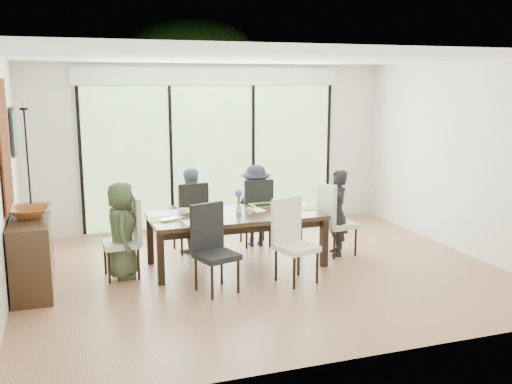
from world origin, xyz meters
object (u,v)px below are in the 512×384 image
object	(u,v)px
person_left_end	(122,230)
chair_far_right	(255,211)
sideboard	(33,251)
chair_right_end	(338,219)
person_far_right	(256,205)
laptop	(174,219)
chair_left_end	(121,237)
person_right_end	(337,213)
bowl	(29,213)
chair_near_right	(297,241)
person_far_left	(189,210)
table_top	(236,216)
cup_a	(181,212)
vase	(239,208)
cup_b	(249,211)
chair_near_left	(217,249)
cup_c	(290,205)
chair_far_left	(189,216)

from	to	relation	value
person_left_end	chair_far_right	bearing A→B (deg)	-60.70
chair_far_right	sideboard	world-z (taller)	chair_far_right
chair_right_end	person_far_right	xyz separation A→B (m)	(-0.95, 0.83, 0.09)
laptop	chair_left_end	bearing A→B (deg)	149.45
chair_far_right	person_left_end	bearing A→B (deg)	26.52
person_right_end	bowl	distance (m)	4.02
bowl	chair_right_end	bearing A→B (deg)	1.09
chair_near_right	bowl	xyz separation A→B (m)	(-3.02, 0.79, 0.41)
chair_far_right	person_far_left	xyz separation A→B (m)	(-1.00, -0.02, 0.09)
table_top	laptop	distance (m)	0.86
chair_near_right	person_left_end	size ratio (longest dim) A/B	0.85
chair_right_end	person_far_right	distance (m)	1.26
laptop	bowl	distance (m)	1.69
chair_left_end	person_far_right	xyz separation A→B (m)	(2.05, 0.83, 0.09)
person_far_right	cup_a	distance (m)	1.43
person_right_end	vase	bearing A→B (deg)	-79.18
person_right_end	cup_b	size ratio (longest dim) A/B	12.90
chair_near_left	sideboard	world-z (taller)	chair_near_left
person_far_right	cup_c	xyz separation A→B (m)	(0.25, -0.73, 0.14)
chair_right_end	cup_c	bearing A→B (deg)	74.96
cup_a	laptop	bearing A→B (deg)	-120.96
chair_left_end	bowl	size ratio (longest dim) A/B	2.25
chair_left_end	chair_far_right	distance (m)	2.22
person_far_left	bowl	xyz separation A→B (m)	(-2.07, -0.91, 0.32)
chair_left_end	person_right_end	xyz separation A→B (m)	(2.98, 0.00, 0.09)
table_top	cup_b	world-z (taller)	cup_b
person_left_end	laptop	world-z (taller)	person_left_end
chair_left_end	cup_a	distance (m)	0.85
person_far_left	chair_right_end	bearing A→B (deg)	142.30
chair_near_right	chair_far_right	bearing A→B (deg)	72.00
chair_near_left	bowl	xyz separation A→B (m)	(-2.02, 0.79, 0.41)
person_far_left	chair_near_right	bearing A→B (deg)	104.56
chair_near_right	person_right_end	xyz separation A→B (m)	(0.98, 0.87, 0.09)
vase	bowl	bearing A→B (deg)	-177.19
person_far_right	chair_right_end	bearing A→B (deg)	146.13
vase	laptop	world-z (taller)	vase
chair_left_end	chair_far_right	size ratio (longest dim) A/B	1.00
person_left_end	bowl	world-z (taller)	person_left_end
chair_right_end	person_right_end	distance (m)	0.09
chair_left_end	laptop	xyz separation A→B (m)	(0.65, -0.10, 0.20)
chair_right_end	cup_a	world-z (taller)	chair_right_end
chair_far_right	person_far_right	world-z (taller)	person_far_right
person_far_left	person_right_end	bearing A→B (deg)	142.09
chair_far_left	laptop	distance (m)	1.05
chair_right_end	chair_near_right	bearing A→B (deg)	124.11
laptop	person_left_end	bearing A→B (deg)	149.17
person_far_left	vase	distance (m)	0.94
chair_near_left	laptop	world-z (taller)	chair_near_left
cup_c	chair_near_right	bearing A→B (deg)	-107.19
chair_near_left	vase	world-z (taller)	chair_near_left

